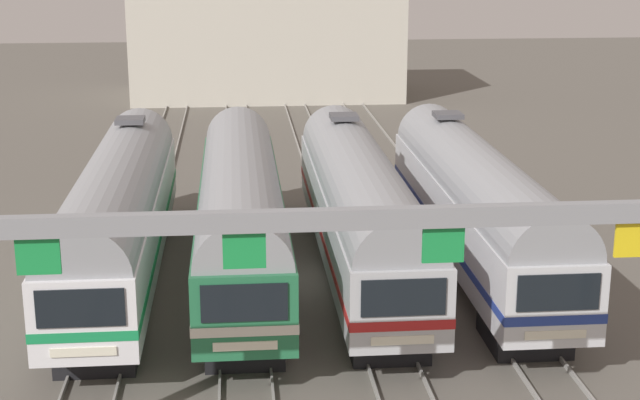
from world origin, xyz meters
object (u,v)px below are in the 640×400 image
commuter_train_stainless (360,206)px  catenary_gantry (344,270)px  commuter_train_white (119,211)px  commuter_train_green (241,209)px  commuter_train_silver (476,203)px

commuter_train_stainless → catenary_gantry: bearing=-98.9°
commuter_train_white → commuter_train_stainless: same height
commuter_train_green → catenary_gantry: size_ratio=1.01×
catenary_gantry → commuter_train_stainless: bearing=81.1°
commuter_train_white → commuter_train_green: 4.21m
catenary_gantry → commuter_train_silver: bearing=65.0°
commuter_train_white → commuter_train_stainless: (8.41, 0.00, 0.00)m
commuter_train_white → commuter_train_silver: 12.62m
commuter_train_green → catenary_gantry: catenary_gantry is taller
commuter_train_green → commuter_train_stainless: commuter_train_stainless is taller
commuter_train_stainless → catenary_gantry: 13.88m
commuter_train_silver → catenary_gantry: catenary_gantry is taller
commuter_train_stainless → commuter_train_silver: same height
commuter_train_white → commuter_train_green: (4.21, -0.00, -0.00)m
commuter_train_stainless → commuter_train_silver: size_ratio=1.00×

